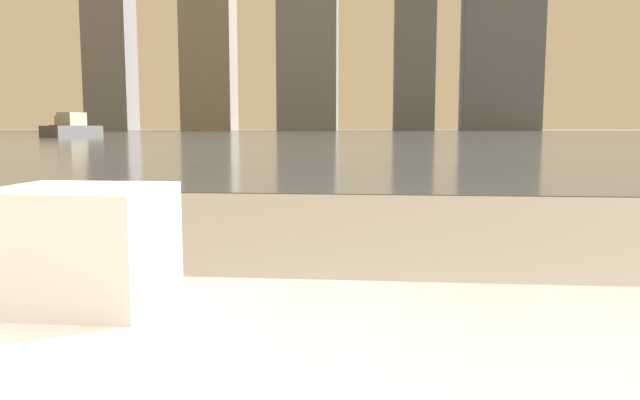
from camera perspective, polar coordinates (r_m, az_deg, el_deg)
The scene contains 5 objects.
towel_stack at distance 0.92m, azimuth -21.01°, elevation -3.86°, with size 0.22×0.20×0.16m.
harbor_water at distance 62.00m, azimuth 5.32°, elevation 6.02°, with size 180.00×110.00×0.01m.
harbor_boat_1 at distance 74.33m, azimuth -22.47°, elevation 6.18°, with size 3.19×5.43×1.93m.
harbor_boat_2 at distance 46.95m, azimuth -21.71°, elevation 6.09°, with size 2.61×4.82×1.72m.
skyline_tower_2 at distance 120.77m, azimuth -1.12°, elevation 17.24°, with size 10.88×7.51×45.51m.
Camera 1 is at (0.14, 0.01, 0.77)m, focal length 35.00 mm.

